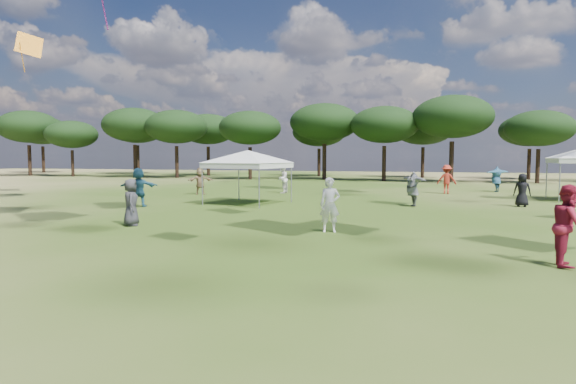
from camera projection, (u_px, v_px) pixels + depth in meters
tree_line at (441, 123)px, 45.09m from camera, size 108.78×17.63×7.77m
tent_left at (248, 153)px, 23.17m from camera, size 6.54×6.54×2.89m
festival_crowd at (417, 186)px, 23.03m from camera, size 30.03×23.54×1.89m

